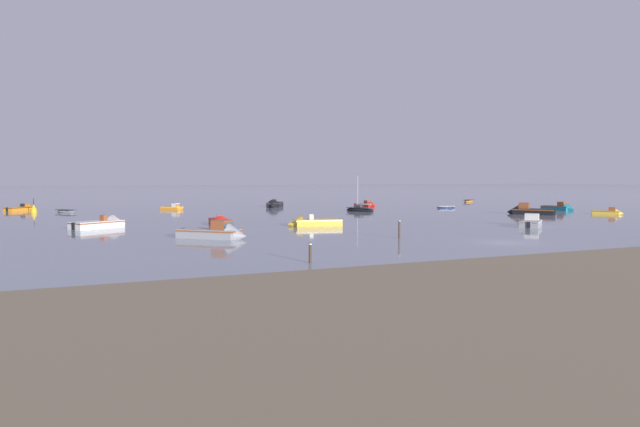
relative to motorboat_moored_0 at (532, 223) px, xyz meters
The scene contains 20 objects.
ground_plane 17.48m from the motorboat_moored_0, 140.53° to the right, with size 800.00×800.00×0.00m, color gray.
motorboat_moored_0 is the anchor object (origin of this frame).
motorboat_moored_1 21.35m from the motorboat_moored_0, 47.62° to the left, with size 5.74×6.53×2.47m.
rowboat_moored_0 36.88m from the motorboat_moored_0, 67.93° to the left, with size 3.39×1.87×0.51m.
motorboat_moored_2 33.81m from the motorboat_moored_0, 154.39° to the left, with size 2.46×5.42×1.80m.
rowboat_moored_1 62.93m from the motorboat_moored_0, 57.61° to the left, with size 4.45×3.89×0.70m.
motorboat_moored_3 34.09m from the motorboat_moored_0, 38.19° to the left, with size 2.70×5.70×2.08m.
motorboat_moored_4 43.31m from the motorboat_moored_0, 85.67° to the left, with size 2.65×4.94×1.78m.
rowboat_moored_2 65.66m from the motorboat_moored_0, 134.94° to the left, with size 3.31×4.14×0.64m.
motorboat_moored_5 56.36m from the motorboat_moored_0, 122.27° to the left, with size 3.84×4.03×1.57m.
motorboat_moored_6 50.82m from the motorboat_moored_0, 104.08° to the left, with size 5.05×6.88×2.26m.
motorboat_moored_7 33.71m from the motorboat_moored_0, behind, with size 6.05×5.77×2.36m.
motorboat_moored_8 75.81m from the motorboat_moored_0, 134.04° to the left, with size 4.83×5.05×1.78m.
sailboat_moored_0 32.03m from the motorboat_moored_0, 97.51° to the left, with size 3.66×5.38×5.82m.
motorboat_moored_9 45.19m from the motorboat_moored_0, 158.98° to the left, with size 6.27×5.09×2.09m.
motorboat_moored_10 27.23m from the motorboat_moored_0, 23.02° to the left, with size 3.56×4.08×1.54m.
motorboat_moored_11 23.85m from the motorboat_moored_0, 156.15° to the left, with size 6.14×3.06×2.02m.
channel_buoy 70.36m from the motorboat_moored_0, 136.24° to the left, with size 0.90×0.90×2.30m.
mooring_post_left 35.10m from the motorboat_moored_0, 155.20° to the right, with size 0.22×0.22×1.35m.
mooring_post_right 20.10m from the motorboat_moored_0, 166.06° to the right, with size 0.22×0.22×1.74m.
Camera 1 is at (-31.23, -34.70, 5.11)m, focal length 31.39 mm.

